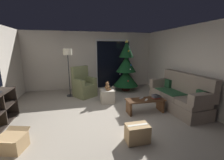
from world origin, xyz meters
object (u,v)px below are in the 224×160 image
object	(u,v)px
remote_white	(146,100)
ottoman	(107,96)
couch	(179,96)
floor_lamp	(68,57)
teddy_bear_chestnut	(107,87)
remote_silver	(141,98)
book_stack	(156,97)
christmas_tree	(126,69)
cardboard_box_taped_mid_floor	(137,133)
coffee_table	(145,104)
armchair	(84,86)
teddy_bear_cream_by_tree	(113,90)
cardboard_box_open_near_shelf	(12,143)
cell_phone	(157,95)

from	to	relation	value
remote_white	ottoman	distance (m)	1.43
ottoman	couch	bearing A→B (deg)	-27.01
couch	floor_lamp	world-z (taller)	floor_lamp
floor_lamp	teddy_bear_chestnut	distance (m)	1.86
remote_silver	teddy_bear_chestnut	size ratio (longest dim) A/B	0.55
book_stack	christmas_tree	distance (m)	2.30
floor_lamp	cardboard_box_taped_mid_floor	world-z (taller)	floor_lamp
couch	ottoman	world-z (taller)	couch
remote_white	floor_lamp	size ratio (longest dim) A/B	0.09
coffee_table	cardboard_box_taped_mid_floor	bearing A→B (deg)	-122.10
couch	armchair	bearing A→B (deg)	145.75
armchair	coffee_table	bearing A→B (deg)	-48.87
coffee_table	armchair	bearing A→B (deg)	131.13
coffee_table	teddy_bear_cream_by_tree	bearing A→B (deg)	102.30
coffee_table	cardboard_box_taped_mid_floor	size ratio (longest dim) A/B	2.42
coffee_table	cardboard_box_taped_mid_floor	distance (m)	1.40
book_stack	cardboard_box_taped_mid_floor	distance (m)	1.61
armchair	floor_lamp	bearing A→B (deg)	165.72
christmas_tree	cardboard_box_taped_mid_floor	xyz separation A→B (m)	(-0.92, -3.42, -0.77)
coffee_table	remote_white	distance (m)	0.17
couch	ottoman	distance (m)	2.25
remote_silver	christmas_tree	world-z (taller)	christmas_tree
teddy_bear_chestnut	cardboard_box_open_near_shelf	world-z (taller)	teddy_bear_chestnut
coffee_table	teddy_bear_cream_by_tree	world-z (taller)	coffee_table
cardboard_box_open_near_shelf	ottoman	bearing A→B (deg)	41.42
remote_white	cell_phone	xyz separation A→B (m)	(0.36, 0.06, 0.10)
couch	book_stack	xyz separation A→B (m)	(-0.78, -0.02, 0.05)
christmas_tree	coffee_table	bearing A→B (deg)	-94.60
remote_silver	ottoman	size ratio (longest dim) A/B	0.35
teddy_bear_cream_by_tree	cardboard_box_taped_mid_floor	world-z (taller)	cardboard_box_taped_mid_floor
remote_silver	armchair	xyz separation A→B (m)	(-1.55, 1.79, -0.01)
remote_silver	cardboard_box_taped_mid_floor	xyz separation A→B (m)	(-0.66, -1.27, -0.23)
remote_white	christmas_tree	world-z (taller)	christmas_tree
coffee_table	remote_silver	world-z (taller)	remote_silver
christmas_tree	floor_lamp	size ratio (longest dim) A/B	1.21
teddy_bear_chestnut	cardboard_box_taped_mid_floor	size ratio (longest dim) A/B	0.63
christmas_tree	armchair	size ratio (longest dim) A/B	1.90
coffee_table	teddy_bear_chestnut	world-z (taller)	teddy_bear_chestnut
armchair	floor_lamp	distance (m)	1.23
floor_lamp	ottoman	distance (m)	2.05
book_stack	cell_phone	xyz separation A→B (m)	(0.02, -0.01, 0.05)
remote_white	cardboard_box_open_near_shelf	xyz separation A→B (m)	(-3.04, -0.80, -0.26)
couch	teddy_bear_cream_by_tree	size ratio (longest dim) A/B	6.92
couch	book_stack	bearing A→B (deg)	-178.82
coffee_table	ottoman	distance (m)	1.36
armchair	teddy_bear_cream_by_tree	size ratio (longest dim) A/B	3.96
remote_silver	teddy_bear_cream_by_tree	distance (m)	1.99
coffee_table	ottoman	size ratio (longest dim) A/B	2.50
floor_lamp	teddy_bear_cream_by_tree	distance (m)	2.20
cell_phone	cardboard_box_taped_mid_floor	size ratio (longest dim) A/B	0.32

